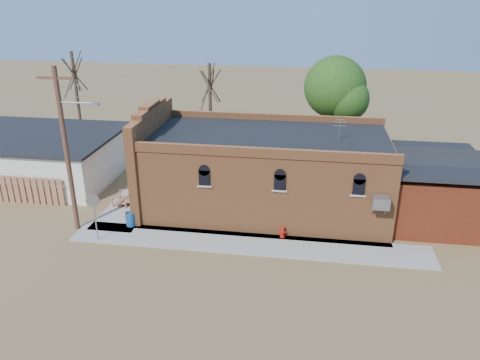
# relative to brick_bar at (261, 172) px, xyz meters

# --- Properties ---
(ground) EXTENTS (120.00, 120.00, 0.00)m
(ground) POSITION_rel_brick_bar_xyz_m (-1.64, -5.49, -2.34)
(ground) COLOR olive
(ground) RESTS_ON ground
(sidewalk_south) EXTENTS (19.00, 2.20, 0.08)m
(sidewalk_south) POSITION_rel_brick_bar_xyz_m (-0.14, -4.59, -2.30)
(sidewalk_south) COLOR #9E9991
(sidewalk_south) RESTS_ON ground
(sidewalk_west) EXTENTS (2.60, 10.00, 0.08)m
(sidewalk_west) POSITION_rel_brick_bar_xyz_m (-7.94, 0.51, -2.30)
(sidewalk_west) COLOR #9E9991
(sidewalk_west) RESTS_ON ground
(brick_bar) EXTENTS (16.40, 7.97, 6.30)m
(brick_bar) POSITION_rel_brick_bar_xyz_m (0.00, 0.00, 0.00)
(brick_bar) COLOR #B36636
(brick_bar) RESTS_ON ground
(red_shed) EXTENTS (5.40, 6.40, 4.30)m
(red_shed) POSITION_rel_brick_bar_xyz_m (9.86, 0.01, -0.07)
(red_shed) COLOR #561E0E
(red_shed) RESTS_ON ground
(wood_fence) EXTENTS (5.20, 0.10, 1.80)m
(wood_fence) POSITION_rel_brick_bar_xyz_m (-14.44, -1.69, -1.44)
(wood_fence) COLOR #935D42
(wood_fence) RESTS_ON ground
(utility_pole) EXTENTS (3.12, 0.26, 9.00)m
(utility_pole) POSITION_rel_brick_bar_xyz_m (-9.79, -4.29, 2.43)
(utility_pole) COLOR #502F20
(utility_pole) RESTS_ON ground
(tree_bare_near) EXTENTS (2.80, 2.80, 7.65)m
(tree_bare_near) POSITION_rel_brick_bar_xyz_m (-4.64, 7.51, 3.62)
(tree_bare_near) COLOR brown
(tree_bare_near) RESTS_ON ground
(tree_bare_far) EXTENTS (2.80, 2.80, 8.16)m
(tree_bare_far) POSITION_rel_brick_bar_xyz_m (-15.64, 8.51, 4.02)
(tree_bare_far) COLOR brown
(tree_bare_far) RESTS_ON ground
(tree_leafy) EXTENTS (4.40, 4.40, 8.15)m
(tree_leafy) POSITION_rel_brick_bar_xyz_m (4.36, 8.01, 3.59)
(tree_leafy) COLOR brown
(tree_leafy) RESTS_ON ground
(fire_hydrant) EXTENTS (0.37, 0.35, 0.66)m
(fire_hydrant) POSITION_rel_brick_bar_xyz_m (1.61, -3.70, -1.93)
(fire_hydrant) COLOR red
(fire_hydrant) RESTS_ON sidewalk_south
(stop_sign) EXTENTS (0.69, 0.36, 2.68)m
(stop_sign) POSITION_rel_brick_bar_xyz_m (-8.12, -5.44, -0.20)
(stop_sign) COLOR gray
(stop_sign) RESTS_ON sidewalk_south
(trash_barrel) EXTENTS (0.63, 0.63, 0.81)m
(trash_barrel) POSITION_rel_brick_bar_xyz_m (-6.94, -3.65, -1.85)
(trash_barrel) COLOR navy
(trash_barrel) RESTS_ON sidewalk_west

